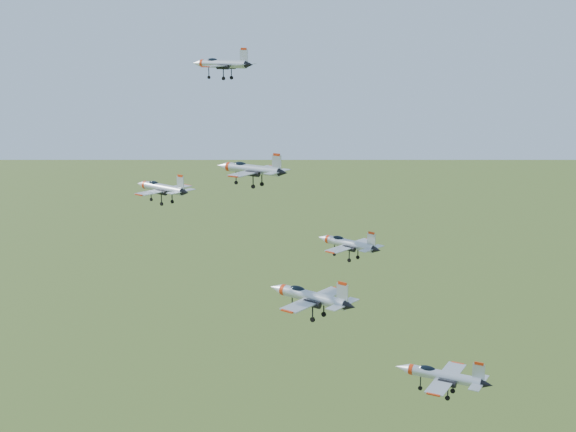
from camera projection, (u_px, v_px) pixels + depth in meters
The scene contains 6 objects.
jet_lead at pixel (221, 64), 130.42m from camera, with size 12.25×10.15×3.27m.
jet_left_high at pixel (251, 169), 121.63m from camera, with size 13.00×10.77×3.47m.
jet_right_high at pixel (162, 188), 109.74m from camera, with size 10.62×8.77×2.84m.
jet_left_low at pixel (348, 243), 117.22m from camera, with size 11.56×9.58×3.09m.
jet_right_low at pixel (310, 296), 101.86m from camera, with size 13.44×11.04×3.60m.
jet_trail at pixel (442, 375), 106.62m from camera, with size 13.36×11.19×3.58m.
Camera 1 is at (68.00, -91.50, 158.41)m, focal length 50.00 mm.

